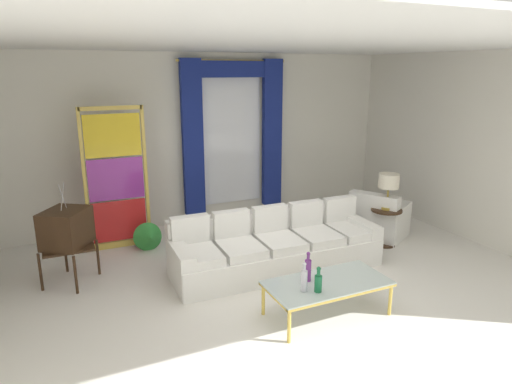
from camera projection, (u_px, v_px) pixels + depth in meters
The scene contains 16 objects.
ground_plane at pixel (281, 288), 5.82m from camera, with size 16.00×16.00×0.00m, color white.
wall_rear at pixel (202, 140), 8.11m from camera, with size 8.00×0.12×3.00m, color white.
wall_right at pixel (462, 146), 7.43m from camera, with size 0.12×7.00×3.00m, color white.
ceiling_slab at pixel (255, 44), 5.73m from camera, with size 8.00×7.60×0.04m, color white.
curtained_window at pixel (233, 126), 8.11m from camera, with size 2.00×0.17×2.70m.
couch_white_long at pixel (274, 247), 6.35m from camera, with size 2.94×1.00×0.86m.
coffee_table at pixel (327, 284), 5.09m from camera, with size 1.39×0.69×0.41m.
bottle_blue_decanter at pixel (308, 269), 5.07m from camera, with size 0.07×0.07×0.35m.
bottle_crystal_tall at pixel (318, 282), 4.83m from camera, with size 0.08×0.08×0.29m.
bottle_amber_squat at pixel (304, 280), 4.83m from camera, with size 0.07×0.07×0.33m.
vintage_tv at pixel (66, 230), 5.79m from camera, with size 0.75×0.77×1.35m.
armchair_white at pixel (378, 220), 7.53m from camera, with size 1.11×1.10×0.80m.
stained_glass_divider at pixel (116, 182), 6.90m from camera, with size 0.95×0.05×2.20m.
peacock_figurine at pixel (149, 238), 6.93m from camera, with size 0.44×0.60×0.50m.
round_side_table at pixel (386, 224), 7.16m from camera, with size 0.48×0.48×0.59m.
table_lamp_brass at pixel (389, 182), 6.98m from camera, with size 0.32×0.32×0.57m.
Camera 1 is at (-2.50, -4.67, 2.71)m, focal length 31.77 mm.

